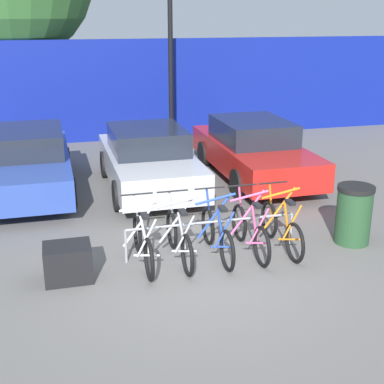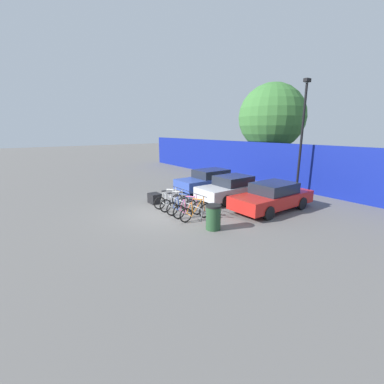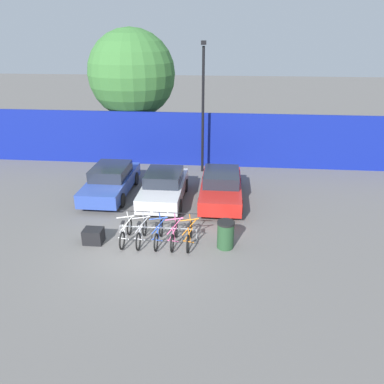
{
  "view_description": "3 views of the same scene",
  "coord_description": "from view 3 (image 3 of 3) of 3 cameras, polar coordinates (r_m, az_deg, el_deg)",
  "views": [
    {
      "loc": [
        -2.03,
        -7.13,
        3.81
      ],
      "look_at": [
        0.36,
        1.84,
        0.69
      ],
      "focal_mm": 50.0,
      "sensor_mm": 36.0,
      "label": 1
    },
    {
      "loc": [
        10.38,
        -6.02,
        3.97
      ],
      "look_at": [
        -0.11,
        1.54,
        0.83
      ],
      "focal_mm": 24.0,
      "sensor_mm": 36.0,
      "label": 2
    },
    {
      "loc": [
        2.78,
        -11.3,
        7.15
      ],
      "look_at": [
        1.49,
        2.4,
        1.29
      ],
      "focal_mm": 35.0,
      "sensor_mm": 36.0,
      "label": 3
    }
  ],
  "objects": [
    {
      "name": "lamp_post",
      "position": [
        20.13,
        1.69,
        13.37
      ],
      "size": [
        0.24,
        0.44,
        6.82
      ],
      "color": "black",
      "rests_on": "ground"
    },
    {
      "name": "hoarding_wall",
      "position": [
        21.73,
        -2.16,
        8.05
      ],
      "size": [
        36.0,
        0.16,
        3.07
      ],
      "primitive_type": "cube",
      "color": "navy",
      "rests_on": "ground"
    },
    {
      "name": "bicycle_silver",
      "position": [
        13.95,
        -7.71,
        -6.22
      ],
      "size": [
        0.68,
        1.71,
        1.05
      ],
      "rotation": [
        0.0,
        0.0,
        0.0
      ],
      "color": "black",
      "rests_on": "ground"
    },
    {
      "name": "tree_behind_hoarding",
      "position": [
        23.42,
        -9.15,
        17.28
      ],
      "size": [
        5.14,
        5.14,
        7.51
      ],
      "color": "brown",
      "rests_on": "ground"
    },
    {
      "name": "trash_bin",
      "position": [
        13.5,
        5.14,
        -6.47
      ],
      "size": [
        0.63,
        0.63,
        1.03
      ],
      "color": "#234728",
      "rests_on": "ground"
    },
    {
      "name": "bicycle_orange",
      "position": [
        13.68,
        -0.41,
        -6.62
      ],
      "size": [
        0.68,
        1.71,
        1.05
      ],
      "rotation": [
        0.0,
        0.0,
        -0.02
      ],
      "color": "black",
      "rests_on": "ground"
    },
    {
      "name": "car_silver",
      "position": [
        17.13,
        -4.32,
        0.82
      ],
      "size": [
        1.91,
        4.17,
        1.4
      ],
      "color": "#B7B7BC",
      "rests_on": "ground"
    },
    {
      "name": "ground_plane",
      "position": [
        13.66,
        -7.26,
        -8.72
      ],
      "size": [
        120.0,
        120.0,
        0.0
      ],
      "primitive_type": "plane",
      "color": "#605E5B"
    },
    {
      "name": "car_red",
      "position": [
        17.14,
        4.45,
        0.84
      ],
      "size": [
        1.91,
        4.56,
        1.4
      ],
      "color": "red",
      "rests_on": "ground"
    },
    {
      "name": "bike_rack",
      "position": [
        13.92,
        -5.21,
        -5.72
      ],
      "size": [
        2.91,
        0.04,
        0.57
      ],
      "color": "gray",
      "rests_on": "ground"
    },
    {
      "name": "car_blue",
      "position": [
        18.19,
        -12.24,
        1.71
      ],
      "size": [
        1.91,
        4.59,
        1.4
      ],
      "color": "#2D479E",
      "rests_on": "ground"
    },
    {
      "name": "bicycle_blue",
      "position": [
        13.83,
        -5.12,
        -6.37
      ],
      "size": [
        0.68,
        1.71,
        1.05
      ],
      "rotation": [
        0.0,
        0.0,
        -0.05
      ],
      "color": "black",
      "rests_on": "ground"
    },
    {
      "name": "cargo_crate",
      "position": [
        14.32,
        -14.78,
        -6.49
      ],
      "size": [
        0.7,
        0.56,
        0.55
      ],
      "primitive_type": "cube",
      "color": "black",
      "rests_on": "ground"
    },
    {
      "name": "bicycle_white",
      "position": [
        14.09,
        -10.06,
        -6.07
      ],
      "size": [
        0.68,
        1.71,
        1.05
      ],
      "rotation": [
        0.0,
        0.0,
        -0.01
      ],
      "color": "black",
      "rests_on": "ground"
    },
    {
      "name": "bicycle_pink",
      "position": [
        13.75,
        -2.75,
        -6.5
      ],
      "size": [
        0.68,
        1.71,
        1.05
      ],
      "rotation": [
        0.0,
        0.0,
        0.02
      ],
      "color": "black",
      "rests_on": "ground"
    }
  ]
}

